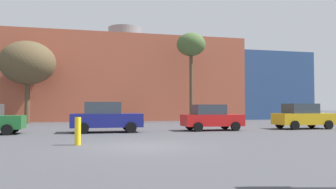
# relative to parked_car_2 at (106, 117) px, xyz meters

# --- Properties ---
(ground_plane) EXTENTS (200.00, 200.00, 0.00)m
(ground_plane) POSITION_rel_parked_car_2_xyz_m (1.07, -7.34, -0.89)
(ground_plane) COLOR #47474C
(building_backdrop) EXTENTS (44.63, 13.18, 11.21)m
(building_backdrop) POSITION_rel_parked_car_2_xyz_m (3.23, 20.74, 3.55)
(building_backdrop) COLOR #B2563D
(building_backdrop) RESTS_ON ground_plane
(parked_car_2) EXTENTS (4.13, 2.03, 1.79)m
(parked_car_2) POSITION_rel_parked_car_2_xyz_m (0.00, 0.00, 0.00)
(parked_car_2) COLOR navy
(parked_car_2) RESTS_ON ground_plane
(parked_car_3) EXTENTS (3.80, 1.87, 1.65)m
(parked_car_3) POSITION_rel_parked_car_2_xyz_m (6.63, 0.00, -0.07)
(parked_car_3) COLOR red
(parked_car_3) RESTS_ON ground_plane
(parked_car_4) EXTENTS (3.97, 1.95, 1.72)m
(parked_car_4) POSITION_rel_parked_car_2_xyz_m (13.27, 0.00, -0.04)
(parked_car_4) COLOR gold
(parked_car_4) RESTS_ON ground_plane
(bare_tree_0) EXTENTS (2.83, 2.83, 8.74)m
(bare_tree_0) POSITION_rel_parked_car_2_xyz_m (8.72, 10.91, 6.55)
(bare_tree_0) COLOR brown
(bare_tree_0) RESTS_ON ground_plane
(bare_tree_1) EXTENTS (4.88, 4.88, 7.43)m
(bare_tree_1) POSITION_rel_parked_car_2_xyz_m (-6.37, 11.94, 4.55)
(bare_tree_1) COLOR brown
(bare_tree_1) RESTS_ON ground_plane
(bollard_yellow_0) EXTENTS (0.24, 0.24, 1.10)m
(bollard_yellow_0) POSITION_rel_parked_car_2_xyz_m (-1.38, -6.30, -0.34)
(bollard_yellow_0) COLOR yellow
(bollard_yellow_0) RESTS_ON ground_plane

